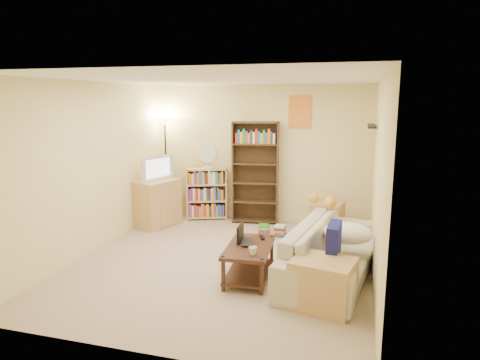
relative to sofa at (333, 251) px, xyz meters
The scene contains 19 objects.
room 1.97m from the sofa, behind, with size 4.50×4.54×2.52m.
sofa is the anchor object (origin of this frame).
navy_pillow 0.59m from the sofa, 86.42° to the right, with size 0.44×0.13×0.40m, color navy.
cream_blanket 0.30m from the sofa, ahead, with size 0.62×0.44×0.26m, color white.
tabby_cat 1.02m from the sofa, 99.66° to the left, with size 0.53×0.25×0.18m.
coffee_table 1.08m from the sofa, 159.44° to the right, with size 0.61×1.01×0.43m.
laptop 1.05m from the sofa, 164.44° to the right, with size 0.30×0.39×0.03m, color black.
laptop_screen 1.21m from the sofa, 165.82° to the right, with size 0.01×0.32×0.22m, color white.
mug 1.12m from the sofa, 143.14° to the right, with size 0.12×0.12×0.09m, color white.
tv_remote 0.93m from the sofa, behind, with size 0.05×0.17×0.02m, color black.
tv_stand 3.50m from the sofa, 156.21° to the left, with size 0.55×0.77×0.83m, color #D8B969.
television 3.57m from the sofa, 156.21° to the left, with size 0.34×0.74×0.43m, color black.
tall_bookshelf 2.66m from the sofa, 126.41° to the left, with size 0.86×0.38×1.85m.
short_bookshelf 3.24m from the sofa, 139.98° to the left, with size 0.81×0.55×0.97m.
desk_fan 3.28m from the sofa, 139.99° to the left, with size 0.35×0.19×0.45m.
floor_lamp 4.08m from the sofa, 147.76° to the left, with size 0.32×0.32×1.91m.
side_table 1.67m from the sofa, 96.84° to the left, with size 0.49×0.49×0.57m, color tan.
end_cabinet 0.89m from the sofa, 92.99° to the right, with size 0.65×0.54×0.54m, color #DCB76B.
book_stacks 1.78m from the sofa, 127.22° to the left, with size 0.47×0.24×0.20m.
Camera 1 is at (1.77, -5.36, 2.26)m, focal length 32.00 mm.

